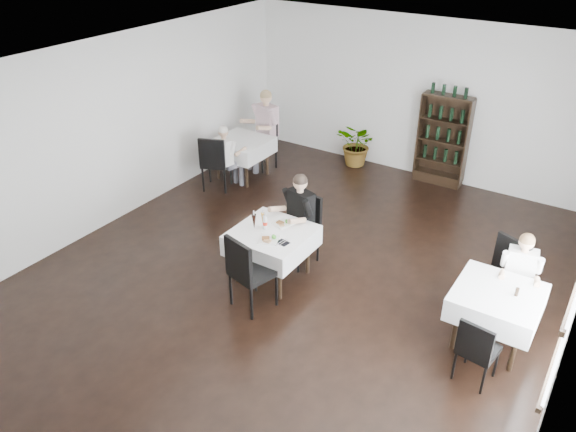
# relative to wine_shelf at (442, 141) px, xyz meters

# --- Properties ---
(room_shell) EXTENTS (9.00, 9.00, 9.00)m
(room_shell) POSITION_rel_wine_shelf_xyz_m (-0.60, -4.31, 0.65)
(room_shell) COLOR black
(room_shell) RESTS_ON ground
(wine_shelf) EXTENTS (0.90, 0.28, 1.75)m
(wine_shelf) POSITION_rel_wine_shelf_xyz_m (0.00, 0.00, 0.00)
(wine_shelf) COLOR black
(wine_shelf) RESTS_ON ground
(main_table) EXTENTS (1.03, 1.03, 0.77)m
(main_table) POSITION_rel_wine_shelf_xyz_m (-0.90, -4.31, -0.23)
(main_table) COLOR black
(main_table) RESTS_ON ground
(left_table) EXTENTS (0.98, 0.98, 0.77)m
(left_table) POSITION_rel_wine_shelf_xyz_m (-3.30, -1.81, -0.23)
(left_table) COLOR black
(left_table) RESTS_ON ground
(right_table) EXTENTS (0.98, 0.98, 0.77)m
(right_table) POSITION_rel_wine_shelf_xyz_m (2.10, -4.01, -0.23)
(right_table) COLOR black
(right_table) RESTS_ON ground
(potted_tree) EXTENTS (0.95, 0.87, 0.90)m
(potted_tree) POSITION_rel_wine_shelf_xyz_m (-1.67, -0.11, -0.40)
(potted_tree) COLOR #1C511B
(potted_tree) RESTS_ON ground
(main_chair_far) EXTENTS (0.57, 0.58, 1.06)m
(main_chair_far) POSITION_rel_wine_shelf_xyz_m (-0.80, -3.67, -0.24)
(main_chair_far) COLOR black
(main_chair_far) RESTS_ON ground
(main_chair_near) EXTENTS (0.60, 0.61, 1.09)m
(main_chair_near) POSITION_rel_wine_shelf_xyz_m (-0.78, -5.06, -0.23)
(main_chair_near) COLOR black
(main_chair_near) RESTS_ON ground
(left_chair_far) EXTENTS (0.52, 0.52, 0.94)m
(left_chair_far) POSITION_rel_wine_shelf_xyz_m (-3.19, -1.19, -0.31)
(left_chair_far) COLOR black
(left_chair_far) RESTS_ON ground
(left_chair_near) EXTENTS (0.63, 0.63, 1.06)m
(left_chair_near) POSITION_rel_wine_shelf_xyz_m (-3.37, -2.56, -0.24)
(left_chair_near) COLOR black
(left_chair_near) RESTS_ON ground
(right_chair_far) EXTENTS (0.64, 0.64, 1.06)m
(right_chair_far) POSITION_rel_wine_shelf_xyz_m (1.99, -3.34, -0.24)
(right_chair_far) COLOR black
(right_chair_far) RESTS_ON ground
(right_chair_near) EXTENTS (0.44, 0.45, 0.86)m
(right_chair_near) POSITION_rel_wine_shelf_xyz_m (2.11, -4.77, -0.35)
(right_chair_near) COLOR black
(right_chair_near) RESTS_ON ground
(diner_main) EXTENTS (0.60, 0.64, 1.41)m
(diner_main) POSITION_rel_wine_shelf_xyz_m (-0.85, -3.77, -0.03)
(diner_main) COLOR #424149
(diner_main) RESTS_ON ground
(diner_left_far) EXTENTS (0.66, 0.71, 1.59)m
(diner_left_far) POSITION_rel_wine_shelf_xyz_m (-3.21, -1.22, 0.07)
(diner_left_far) COLOR #424149
(diner_left_far) RESTS_ON ground
(diner_left_near) EXTENTS (0.52, 0.54, 1.25)m
(diner_left_near) POSITION_rel_wine_shelf_xyz_m (-3.22, -2.37, -0.12)
(diner_left_near) COLOR #424149
(diner_left_near) RESTS_ON ground
(diner_right_far) EXTENTS (0.51, 0.53, 1.26)m
(diner_right_far) POSITION_rel_wine_shelf_xyz_m (2.20, -3.44, -0.11)
(diner_right_far) COLOR #424149
(diner_right_far) RESTS_ON ground
(plate_far) EXTENTS (0.29, 0.29, 0.07)m
(plate_far) POSITION_rel_wine_shelf_xyz_m (-0.88, -4.08, -0.06)
(plate_far) COLOR white
(plate_far) RESTS_ON main_table
(plate_near) EXTENTS (0.34, 0.34, 0.08)m
(plate_near) POSITION_rel_wine_shelf_xyz_m (-0.80, -4.54, -0.06)
(plate_near) COLOR white
(plate_near) RESTS_ON main_table
(pilsner_dark) EXTENTS (0.07, 0.07, 0.29)m
(pilsner_dark) POSITION_rel_wine_shelf_xyz_m (-1.14, -4.40, 0.04)
(pilsner_dark) COLOR black
(pilsner_dark) RESTS_ON main_table
(pilsner_lager) EXTENTS (0.06, 0.06, 0.26)m
(pilsner_lager) POSITION_rel_wine_shelf_xyz_m (-1.08, -4.27, 0.03)
(pilsner_lager) COLOR gold
(pilsner_lager) RESTS_ON main_table
(coke_bottle) EXTENTS (0.06, 0.06, 0.25)m
(coke_bottle) POSITION_rel_wine_shelf_xyz_m (-1.02, -4.31, 0.02)
(coke_bottle) COLOR silver
(coke_bottle) RESTS_ON main_table
(napkin_cutlery) EXTENTS (0.18, 0.18, 0.02)m
(napkin_cutlery) POSITION_rel_wine_shelf_xyz_m (-0.61, -4.49, -0.07)
(napkin_cutlery) COLOR black
(napkin_cutlery) RESTS_ON main_table
(pepper_mill) EXTENTS (0.06, 0.06, 0.11)m
(pepper_mill) POSITION_rel_wine_shelf_xyz_m (2.28, -3.98, -0.02)
(pepper_mill) COLOR black
(pepper_mill) RESTS_ON right_table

